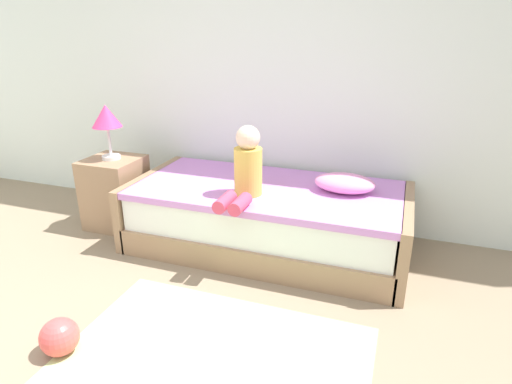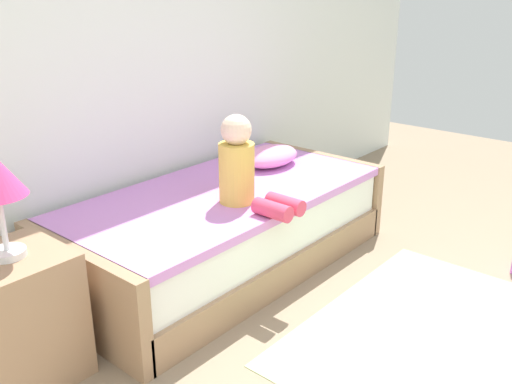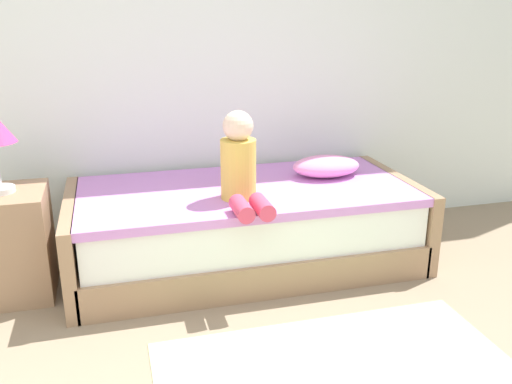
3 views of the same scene
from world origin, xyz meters
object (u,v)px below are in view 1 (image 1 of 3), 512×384
(child_figure, at_px, (246,169))
(pillow, at_px, (345,183))
(bed, at_px, (267,218))
(table_lamp, at_px, (106,119))
(toy_ball, at_px, (60,337))
(nightstand, at_px, (116,192))

(child_figure, height_order, pillow, child_figure)
(bed, relative_size, pillow, 4.80)
(table_lamp, relative_size, toy_ball, 2.21)
(bed, relative_size, toy_ball, 10.35)
(nightstand, xyz_separation_m, table_lamp, (0.00, 0.00, 0.64))
(nightstand, bearing_deg, table_lamp, 90.00)
(child_figure, relative_size, toy_ball, 2.50)
(toy_ball, bearing_deg, pillow, 52.74)
(child_figure, bearing_deg, nightstand, 171.83)
(bed, relative_size, nightstand, 3.52)
(pillow, distance_m, toy_ball, 2.07)
(bed, height_order, toy_ball, bed)
(nightstand, bearing_deg, child_figure, -8.17)
(table_lamp, bearing_deg, toy_ball, -64.66)
(child_figure, bearing_deg, pillow, 26.93)
(nightstand, relative_size, child_figure, 1.18)
(table_lamp, relative_size, pillow, 1.02)
(table_lamp, bearing_deg, bed, 1.98)
(nightstand, relative_size, pillow, 1.36)
(bed, bearing_deg, pillow, 10.07)
(nightstand, xyz_separation_m, pillow, (1.91, 0.15, 0.26))
(table_lamp, xyz_separation_m, child_figure, (1.27, -0.18, -0.23))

